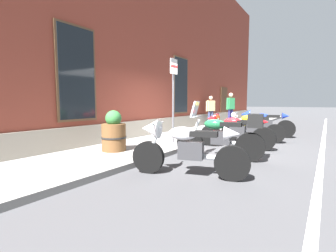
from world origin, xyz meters
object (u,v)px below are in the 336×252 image
object	(u,v)px
motorcycle_blue_sport	(262,122)
motorcycle_green_touring	(223,135)
parking_sign	(173,89)
pedestrian_striped_shirt	(231,107)
motorcycle_red_sport	(233,129)
pedestrian_tan_coat	(211,109)
barrel_planter	(114,134)
motorcycle_yellow_naked	(251,128)
motorcycle_white_sport	(183,146)

from	to	relation	value
motorcycle_blue_sport	motorcycle_green_touring	bearing A→B (deg)	-179.24
parking_sign	pedestrian_striped_shirt	bearing A→B (deg)	3.79
motorcycle_red_sport	pedestrian_striped_shirt	xyz separation A→B (m)	(5.76, 2.05, 0.54)
pedestrian_tan_coat	barrel_planter	distance (m)	7.75
motorcycle_blue_sport	barrel_planter	xyz separation A→B (m)	(-5.49, 2.40, -0.01)
motorcycle_green_touring	motorcycle_yellow_naked	world-z (taller)	motorcycle_green_touring
motorcycle_white_sport	motorcycle_blue_sport	xyz separation A→B (m)	(6.06, -0.07, 0.00)
motorcycle_white_sport	motorcycle_yellow_naked	distance (m)	4.69
motorcycle_red_sport	barrel_planter	xyz separation A→B (m)	(-2.67, 2.18, -0.00)
parking_sign	pedestrian_tan_coat	bearing A→B (deg)	12.32
motorcycle_yellow_naked	barrel_planter	bearing A→B (deg)	150.30
motorcycle_white_sport	motorcycle_yellow_naked	xyz separation A→B (m)	(4.69, -0.01, -0.08)
motorcycle_green_touring	pedestrian_tan_coat	xyz separation A→B (m)	(6.59, 3.16, 0.41)
parking_sign	motorcycle_white_sport	bearing A→B (deg)	-144.78
motorcycle_white_sport	parking_sign	world-z (taller)	parking_sign
motorcycle_red_sport	barrel_planter	bearing A→B (deg)	140.77
parking_sign	barrel_planter	distance (m)	2.35
motorcycle_yellow_naked	parking_sign	distance (m)	3.08
motorcycle_blue_sport	parking_sign	distance (m)	4.17
pedestrian_striped_shirt	motorcycle_blue_sport	bearing A→B (deg)	-142.43
motorcycle_white_sport	pedestrian_tan_coat	bearing A→B (deg)	20.11
motorcycle_green_touring	pedestrian_striped_shirt	distance (m)	7.70
motorcycle_white_sport	motorcycle_yellow_naked	size ratio (longest dim) A/B	1.03
motorcycle_blue_sport	barrel_planter	world-z (taller)	barrel_planter
motorcycle_white_sport	motorcycle_yellow_naked	bearing A→B (deg)	-0.10
motorcycle_blue_sport	pedestrian_tan_coat	bearing A→B (deg)	54.35
motorcycle_red_sport	parking_sign	distance (m)	2.14
barrel_planter	motorcycle_yellow_naked	bearing A→B (deg)	-29.70
pedestrian_tan_coat	motorcycle_yellow_naked	bearing A→B (deg)	-139.77
motorcycle_red_sport	motorcycle_blue_sport	bearing A→B (deg)	-4.49
motorcycle_green_touring	motorcycle_red_sport	size ratio (longest dim) A/B	0.95
motorcycle_white_sport	barrel_planter	distance (m)	2.41
motorcycle_red_sport	pedestrian_tan_coat	xyz separation A→B (m)	(5.03, 2.88, 0.43)
motorcycle_green_touring	motorcycle_red_sport	xyz separation A→B (m)	(1.56, 0.28, -0.01)
motorcycle_blue_sport	motorcycle_red_sport	bearing A→B (deg)	175.51
motorcycle_green_touring	motorcycle_red_sport	world-z (taller)	motorcycle_green_touring
motorcycle_white_sport	motorcycle_red_sport	distance (m)	3.25
motorcycle_yellow_naked	motorcycle_red_sport	bearing A→B (deg)	173.56
pedestrian_tan_coat	barrel_planter	bearing A→B (deg)	-174.85
pedestrian_tan_coat	motorcycle_red_sport	bearing A→B (deg)	-150.24
motorcycle_red_sport	motorcycle_blue_sport	size ratio (longest dim) A/B	1.04
motorcycle_blue_sport	parking_sign	bearing A→B (deg)	152.61
motorcycle_white_sport	motorcycle_green_touring	distance (m)	1.70
motorcycle_yellow_naked	pedestrian_striped_shirt	distance (m)	4.89
motorcycle_red_sport	motorcycle_green_touring	bearing A→B (deg)	-169.87
motorcycle_green_touring	motorcycle_blue_sport	size ratio (longest dim) A/B	0.99
motorcycle_blue_sport	barrel_planter	bearing A→B (deg)	156.33
pedestrian_striped_shirt	parking_sign	world-z (taller)	parking_sign
motorcycle_yellow_naked	pedestrian_tan_coat	size ratio (longest dim) A/B	1.32
motorcycle_red_sport	pedestrian_tan_coat	size ratio (longest dim) A/B	1.41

